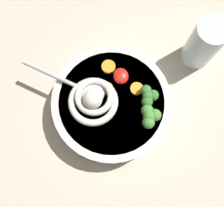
# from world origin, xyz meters

# --- Properties ---
(table_slab) EXTENTS (1.17, 1.17, 0.03)m
(table_slab) POSITION_xyz_m (0.00, 0.00, 0.01)
(table_slab) COLOR #BCB29E
(table_slab) RESTS_ON ground
(soup_bowl) EXTENTS (0.23, 0.23, 0.06)m
(soup_bowl) POSITION_xyz_m (-0.00, -0.01, 0.06)
(soup_bowl) COLOR silver
(soup_bowl) RESTS_ON table_slab
(noodle_pile) EXTENTS (0.10, 0.10, 0.04)m
(noodle_pile) POSITION_xyz_m (0.01, 0.02, 0.10)
(noodle_pile) COLOR silver
(noodle_pile) RESTS_ON soup_bowl
(soup_spoon) EXTENTS (0.13, 0.16, 0.02)m
(soup_spoon) POSITION_xyz_m (0.03, 0.03, 0.09)
(soup_spoon) COLOR #B7B7BC
(soup_spoon) RESTS_ON soup_bowl
(chili_sauce_dollop) EXTENTS (0.03, 0.03, 0.01)m
(chili_sauce_dollop) POSITION_xyz_m (0.04, -0.04, 0.09)
(chili_sauce_dollop) COLOR red
(chili_sauce_dollop) RESTS_ON soup_bowl
(broccoli_floret_left) EXTENTS (0.04, 0.04, 0.03)m
(broccoli_floret_left) POSITION_xyz_m (-0.05, -0.07, 0.11)
(broccoli_floret_left) COLOR #7A9E60
(broccoli_floret_left) RESTS_ON soup_bowl
(broccoli_floret_beside_chili) EXTENTS (0.04, 0.03, 0.03)m
(broccoli_floret_beside_chili) POSITION_xyz_m (-0.01, -0.08, 0.10)
(broccoli_floret_beside_chili) COLOR #7A9E60
(broccoli_floret_beside_chili) RESTS_ON soup_bowl
(carrot_slice_right) EXTENTS (0.03, 0.03, 0.01)m
(carrot_slice_right) POSITION_xyz_m (0.07, -0.02, 0.09)
(carrot_slice_right) COLOR orange
(carrot_slice_right) RESTS_ON soup_bowl
(carrot_slice_near_spoon) EXTENTS (0.03, 0.03, 0.00)m
(carrot_slice_near_spoon) POSITION_xyz_m (0.03, -0.01, 0.09)
(carrot_slice_near_spoon) COLOR orange
(carrot_slice_near_spoon) RESTS_ON soup_bowl
(carrot_slice_far) EXTENTS (0.02, 0.02, 0.01)m
(carrot_slice_far) POSITION_xyz_m (0.01, -0.07, 0.09)
(carrot_slice_far) COLOR orange
(carrot_slice_far) RESTS_ON soup_bowl
(drinking_glass) EXTENTS (0.06, 0.06, 0.11)m
(drinking_glass) POSITION_xyz_m (0.07, -0.22, 0.09)
(drinking_glass) COLOR silver
(drinking_glass) RESTS_ON table_slab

